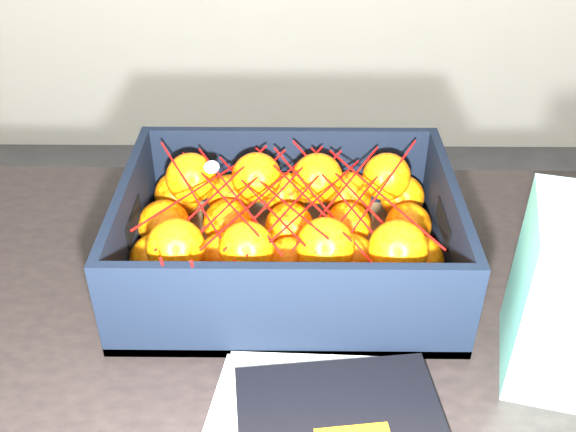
{
  "coord_description": "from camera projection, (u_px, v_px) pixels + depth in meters",
  "views": [
    {
      "loc": [
        -0.26,
        -0.63,
        1.32
      ],
      "look_at": [
        -0.27,
        0.03,
        0.86
      ],
      "focal_mm": 41.12,
      "sensor_mm": 36.0,
      "label": 1
    }
  ],
  "objects": [
    {
      "name": "mesh_net",
      "position": [
        284.0,
        199.0,
        0.82
      ],
      "size": [
        0.35,
        0.28,
        0.09
      ],
      "color": "#C50907",
      "rests_on": "clementine_heap"
    },
    {
      "name": "produce_crate",
      "position": [
        288.0,
        246.0,
        0.86
      ],
      "size": [
        0.42,
        0.32,
        0.13
      ],
      "color": "brown",
      "rests_on": "table"
    },
    {
      "name": "table",
      "position": [
        320.0,
        399.0,
        0.83
      ],
      "size": [
        1.2,
        0.81,
        0.75
      ],
      "color": "black",
      "rests_on": "ground"
    },
    {
      "name": "retail_carton",
      "position": [
        562.0,
        295.0,
        0.7
      ],
      "size": [
        0.12,
        0.15,
        0.2
      ],
      "primitive_type": "cube",
      "rotation": [
        0.0,
        0.0,
        -0.25
      ],
      "color": "silver",
      "rests_on": "table"
    },
    {
      "name": "clementine_heap",
      "position": [
        286.0,
        235.0,
        0.85
      ],
      "size": [
        0.4,
        0.3,
        0.12
      ],
      "color": "#FF6B05",
      "rests_on": "produce_crate"
    }
  ]
}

